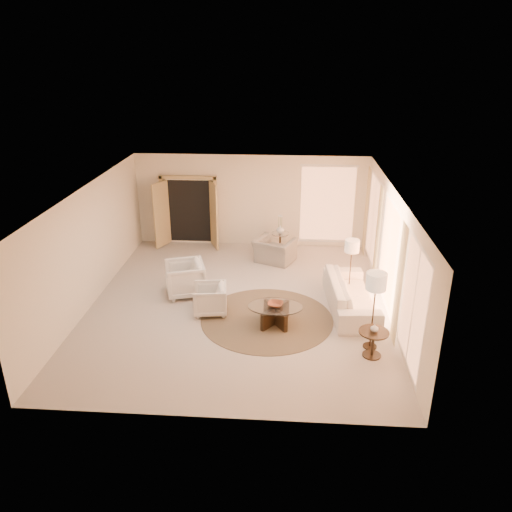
# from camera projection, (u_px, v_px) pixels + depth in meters

# --- Properties ---
(room) EXTENTS (7.04, 8.04, 2.83)m
(room) POSITION_uv_depth(u_px,v_px,m) (237.00, 250.00, 11.46)
(room) COLOR beige
(room) RESTS_ON ground
(windows_right) EXTENTS (0.10, 6.40, 2.40)m
(windows_right) POSITION_uv_depth(u_px,v_px,m) (389.00, 255.00, 11.35)
(windows_right) COLOR #F59962
(windows_right) RESTS_ON room
(window_back_corner) EXTENTS (1.70, 0.10, 2.40)m
(window_back_corner) POSITION_uv_depth(u_px,v_px,m) (327.00, 205.00, 14.96)
(window_back_corner) COLOR #F59962
(window_back_corner) RESTS_ON room
(curtains_right) EXTENTS (0.06, 5.20, 2.60)m
(curtains_right) POSITION_uv_depth(u_px,v_px,m) (380.00, 242.00, 12.20)
(curtains_right) COLOR #D1C188
(curtains_right) RESTS_ON room
(french_doors) EXTENTS (1.95, 0.66, 2.16)m
(french_doors) POSITION_uv_depth(u_px,v_px,m) (189.00, 212.00, 15.23)
(french_doors) COLOR tan
(french_doors) RESTS_ON room
(area_rug) EXTENTS (3.15, 3.15, 0.01)m
(area_rug) POSITION_uv_depth(u_px,v_px,m) (267.00, 319.00, 11.34)
(area_rug) COLOR #3C2E1F
(area_rug) RESTS_ON room
(sofa) EXTENTS (1.17, 2.58, 0.73)m
(sofa) POSITION_uv_depth(u_px,v_px,m) (351.00, 295.00, 11.66)
(sofa) COLOR white
(sofa) RESTS_ON room
(armchair_left) EXTENTS (1.09, 1.12, 0.94)m
(armchair_left) POSITION_uv_depth(u_px,v_px,m) (185.00, 277.00, 12.31)
(armchair_left) COLOR white
(armchair_left) RESTS_ON room
(armchair_right) EXTENTS (0.78, 0.82, 0.76)m
(armchair_right) POSITION_uv_depth(u_px,v_px,m) (210.00, 298.00, 11.49)
(armchair_right) COLOR white
(armchair_right) RESTS_ON room
(accent_chair) EXTENTS (1.24, 1.05, 0.92)m
(accent_chair) POSITION_uv_depth(u_px,v_px,m) (275.00, 247.00, 14.21)
(accent_chair) COLOR gray
(accent_chair) RESTS_ON room
(coffee_table) EXTENTS (1.26, 1.26, 0.45)m
(coffee_table) POSITION_uv_depth(u_px,v_px,m) (275.00, 313.00, 11.04)
(coffee_table) COLOR black
(coffee_table) RESTS_ON room
(end_table) EXTENTS (0.60, 0.60, 0.56)m
(end_table) POSITION_uv_depth(u_px,v_px,m) (373.00, 339.00, 9.84)
(end_table) COLOR black
(end_table) RESTS_ON room
(side_table) EXTENTS (0.52, 0.52, 0.61)m
(side_table) POSITION_uv_depth(u_px,v_px,m) (280.00, 241.00, 14.91)
(side_table) COLOR black
(side_table) RESTS_ON room
(floor_lamp_near) EXTENTS (0.35, 0.35, 1.46)m
(floor_lamp_near) POSITION_uv_depth(u_px,v_px,m) (352.00, 249.00, 11.98)
(floor_lamp_near) COLOR black
(floor_lamp_near) RESTS_ON room
(floor_lamp_far) EXTENTS (0.41, 0.41, 1.67)m
(floor_lamp_far) POSITION_uv_depth(u_px,v_px,m) (376.00, 285.00, 9.74)
(floor_lamp_far) COLOR black
(floor_lamp_far) RESTS_ON room
(bowl) EXTENTS (0.39, 0.39, 0.08)m
(bowl) POSITION_uv_depth(u_px,v_px,m) (275.00, 304.00, 10.96)
(bowl) COLOR brown
(bowl) RESTS_ON coffee_table
(end_vase) EXTENTS (0.20, 0.20, 0.17)m
(end_vase) POSITION_uv_depth(u_px,v_px,m) (374.00, 328.00, 9.74)
(end_vase) COLOR white
(end_vase) RESTS_ON end_table
(side_vase) EXTENTS (0.29, 0.29, 0.25)m
(side_vase) POSITION_uv_depth(u_px,v_px,m) (280.00, 229.00, 14.77)
(side_vase) COLOR white
(side_vase) RESTS_ON side_table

